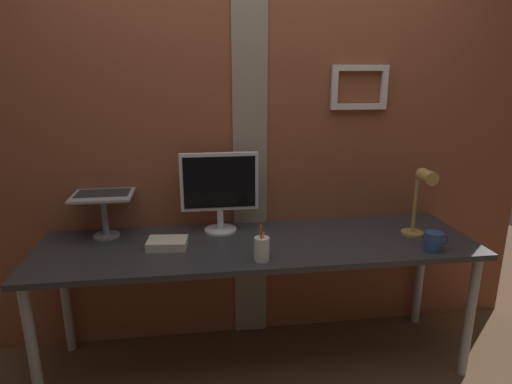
{
  "coord_description": "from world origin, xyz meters",
  "views": [
    {
      "loc": [
        -0.31,
        -2.12,
        1.61
      ],
      "look_at": [
        -0.01,
        0.08,
        0.98
      ],
      "focal_mm": 30.31,
      "sensor_mm": 36.0,
      "label": 1
    }
  ],
  "objects_px": {
    "pen_cup": "(262,249)",
    "coffee_mug": "(434,241)",
    "monitor": "(219,186)",
    "desk_lamp": "(421,196)",
    "laptop": "(104,182)"
  },
  "relations": [
    {
      "from": "pen_cup",
      "to": "coffee_mug",
      "type": "height_order",
      "value": "pen_cup"
    },
    {
      "from": "monitor",
      "to": "pen_cup",
      "type": "relative_size",
      "value": 2.51
    },
    {
      "from": "monitor",
      "to": "desk_lamp",
      "type": "bearing_deg",
      "value": -13.56
    },
    {
      "from": "desk_lamp",
      "to": "coffee_mug",
      "type": "height_order",
      "value": "desk_lamp"
    },
    {
      "from": "laptop",
      "to": "desk_lamp",
      "type": "distance_m",
      "value": 1.71
    },
    {
      "from": "monitor",
      "to": "laptop",
      "type": "relative_size",
      "value": 1.42
    },
    {
      "from": "monitor",
      "to": "desk_lamp",
      "type": "height_order",
      "value": "monitor"
    },
    {
      "from": "monitor",
      "to": "laptop",
      "type": "xyz_separation_m",
      "value": [
        -0.62,
        0.07,
        0.02
      ]
    },
    {
      "from": "laptop",
      "to": "coffee_mug",
      "type": "height_order",
      "value": "laptop"
    },
    {
      "from": "laptop",
      "to": "coffee_mug",
      "type": "xyz_separation_m",
      "value": [
        1.67,
        -0.49,
        -0.24
      ]
    },
    {
      "from": "desk_lamp",
      "to": "pen_cup",
      "type": "height_order",
      "value": "desk_lamp"
    },
    {
      "from": "monitor",
      "to": "coffee_mug",
      "type": "bearing_deg",
      "value": -21.93
    },
    {
      "from": "pen_cup",
      "to": "coffee_mug",
      "type": "distance_m",
      "value": 0.88
    },
    {
      "from": "desk_lamp",
      "to": "pen_cup",
      "type": "bearing_deg",
      "value": -169.14
    },
    {
      "from": "laptop",
      "to": "desk_lamp",
      "type": "bearing_deg",
      "value": -11.01
    }
  ]
}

